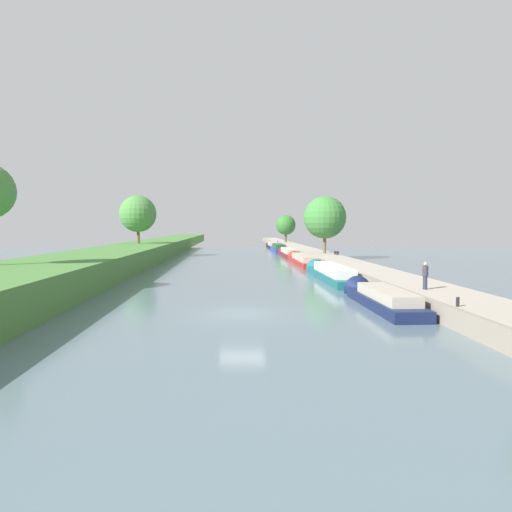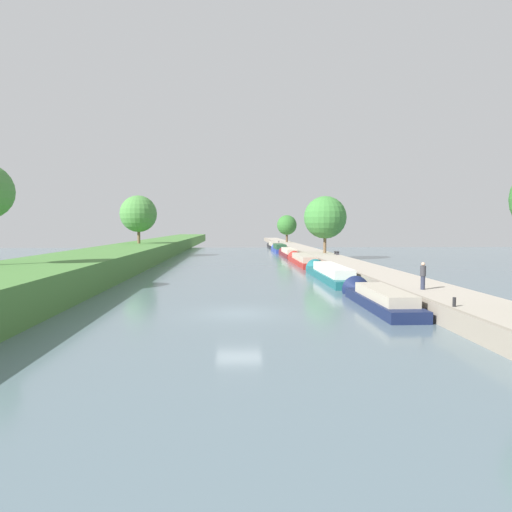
# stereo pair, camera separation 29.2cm
# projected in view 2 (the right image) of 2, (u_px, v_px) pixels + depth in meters

# --- Properties ---
(ground_plane) EXTENTS (160.00, 160.00, 0.00)m
(ground_plane) POSITION_uv_depth(u_px,v_px,m) (239.00, 313.00, 25.62)
(ground_plane) COLOR slate
(right_towpath) EXTENTS (4.11, 260.00, 0.98)m
(right_towpath) POSITION_uv_depth(u_px,v_px,m) (451.00, 303.00, 26.15)
(right_towpath) COLOR #A89E8E
(right_towpath) RESTS_ON ground_plane
(stone_quay) EXTENTS (0.25, 260.00, 1.03)m
(stone_quay) POSITION_uv_depth(u_px,v_px,m) (413.00, 303.00, 26.04)
(stone_quay) COLOR gray
(stone_quay) RESTS_ON ground_plane
(narrowboat_navy) EXTENTS (2.08, 10.58, 1.97)m
(narrowboat_navy) POSITION_uv_depth(u_px,v_px,m) (377.00, 298.00, 28.16)
(narrowboat_navy) COLOR #141E42
(narrowboat_navy) RESTS_ON ground_plane
(narrowboat_teal) EXTENTS (2.11, 15.00, 2.07)m
(narrowboat_teal) POSITION_uv_depth(u_px,v_px,m) (329.00, 273.00, 42.29)
(narrowboat_teal) COLOR #195B60
(narrowboat_teal) RESTS_ON ground_plane
(narrowboat_red) EXTENTS (2.06, 15.65, 1.96)m
(narrowboat_red) POSITION_uv_depth(u_px,v_px,m) (302.00, 260.00, 59.33)
(narrowboat_red) COLOR maroon
(narrowboat_red) RESTS_ON ground_plane
(narrowboat_maroon) EXTENTS (1.86, 13.75, 1.91)m
(narrowboat_maroon) POSITION_uv_depth(u_px,v_px,m) (288.00, 253.00, 74.53)
(narrowboat_maroon) COLOR maroon
(narrowboat_maroon) RESTS_ON ground_plane
(narrowboat_blue) EXTENTS (2.17, 12.25, 2.22)m
(narrowboat_blue) POSITION_uv_depth(u_px,v_px,m) (279.00, 249.00, 87.81)
(narrowboat_blue) COLOR #283D93
(narrowboat_blue) RESTS_ON ground_plane
(narrowboat_black) EXTENTS (1.83, 15.58, 1.98)m
(narrowboat_black) POSITION_uv_depth(u_px,v_px,m) (273.00, 246.00, 102.17)
(narrowboat_black) COLOR black
(narrowboat_black) RESTS_ON ground_plane
(tree_rightbank_midnear) EXTENTS (6.06, 6.06, 8.13)m
(tree_rightbank_midnear) POSITION_uv_depth(u_px,v_px,m) (325.00, 217.00, 66.08)
(tree_rightbank_midnear) COLOR brown
(tree_rightbank_midnear) RESTS_ON right_towpath
(tree_rightbank_midfar) EXTENTS (4.80, 4.80, 6.55)m
(tree_rightbank_midfar) POSITION_uv_depth(u_px,v_px,m) (287.00, 225.00, 112.47)
(tree_rightbank_midfar) COLOR brown
(tree_rightbank_midfar) RESTS_ON right_towpath
(tree_leftbank_upstream) EXTENTS (5.60, 5.60, 7.34)m
(tree_leftbank_upstream) POSITION_uv_depth(u_px,v_px,m) (138.00, 214.00, 70.80)
(tree_leftbank_upstream) COLOR brown
(tree_leftbank_upstream) RESTS_ON left_grassy_bank
(person_walking) EXTENTS (0.34, 0.34, 1.66)m
(person_walking) POSITION_uv_depth(u_px,v_px,m) (423.00, 275.00, 28.04)
(person_walking) COLOR #282D42
(person_walking) RESTS_ON right_towpath
(mooring_bollard_near) EXTENTS (0.16, 0.16, 0.45)m
(mooring_bollard_near) POSITION_uv_depth(u_px,v_px,m) (454.00, 302.00, 22.08)
(mooring_bollard_near) COLOR black
(mooring_bollard_near) RESTS_ON right_towpath
(mooring_bollard_far) EXTENTS (0.16, 0.16, 0.45)m
(mooring_bollard_far) POSITION_uv_depth(u_px,v_px,m) (279.00, 242.00, 109.34)
(mooring_bollard_far) COLOR black
(mooring_bollard_far) RESTS_ON right_towpath
(park_bench) EXTENTS (0.44, 1.50, 0.47)m
(park_bench) POSITION_uv_depth(u_px,v_px,m) (337.00, 252.00, 62.70)
(park_bench) COLOR #333338
(park_bench) RESTS_ON right_towpath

